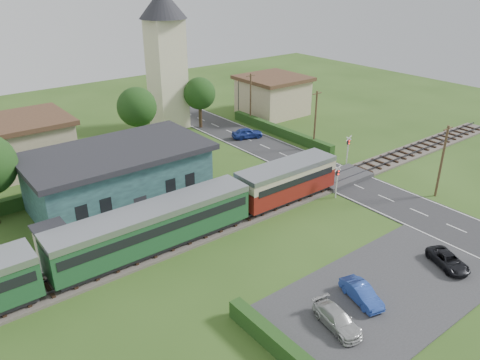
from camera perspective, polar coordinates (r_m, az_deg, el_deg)
ground at (r=41.22m, az=5.20°, el=-4.41°), size 120.00×120.00×0.00m
railway_track at (r=42.46m, az=3.38°, el=-3.25°), size 76.00×3.20×0.49m
road at (r=47.93m, az=14.03°, el=-0.69°), size 6.00×70.00×0.05m
car_park at (r=33.84m, az=17.48°, el=-12.77°), size 17.00×9.00×0.08m
crossing_deck at (r=48.97m, az=12.25°, el=0.31°), size 6.20×3.40×0.45m
platform at (r=39.86m, az=-10.69°, el=-5.50°), size 30.00×3.00×0.45m
equipment_hut at (r=36.82m, az=-21.97°, el=-7.00°), size 2.30×2.30×2.55m
station_building at (r=43.50m, az=-14.53°, el=0.44°), size 16.00×9.00×5.30m
train at (r=34.79m, az=-15.08°, el=-7.04°), size 43.20×2.90×3.40m
church_tower at (r=62.53m, az=-9.09°, el=15.43°), size 6.00×6.00×17.60m
house_west at (r=54.75m, az=-25.44°, el=3.94°), size 10.80×8.80×5.50m
house_east at (r=69.42m, az=4.01°, el=10.31°), size 8.80×8.80×5.50m
hedge_carpark at (r=27.70m, az=5.32°, el=-19.85°), size 0.80×9.00×1.20m
hedge_roadside at (r=60.62m, az=4.86°, el=5.96°), size 0.80×18.00×1.20m
hedge_station at (r=48.18m, az=-16.50°, el=-0.04°), size 22.00×0.80×1.30m
tree_b at (r=56.16m, az=-12.46°, el=8.66°), size 4.60×4.60×7.34m
tree_c at (r=62.64m, az=-4.95°, el=10.45°), size 4.20×4.20×6.78m
utility_pole_b at (r=46.93m, az=23.39°, el=2.19°), size 1.40×0.22×7.00m
utility_pole_c at (r=55.66m, az=9.16°, el=7.30°), size 1.40×0.22×7.00m
utility_pole_d at (r=64.08m, az=1.29°, el=9.91°), size 1.40×0.22×7.00m
crossing_signal_near at (r=44.25m, az=11.77°, el=0.37°), size 0.84×0.28×3.28m
crossing_signal_far at (r=52.25m, az=13.04°, el=4.08°), size 0.84×0.28×3.28m
streetlamp_east at (r=69.11m, az=-0.19°, el=10.51°), size 0.30×0.30×5.15m
car_on_road at (r=59.36m, az=0.89°, el=5.75°), size 4.18×2.76×1.32m
car_park_blue at (r=32.16m, az=14.58°, el=-13.21°), size 2.00×3.63×1.13m
car_park_silver at (r=29.91m, az=11.77°, el=-16.30°), size 2.15×3.91×1.07m
car_park_dark at (r=37.46m, az=24.04°, el=-8.94°), size 2.89×3.90×0.99m
pedestrian_near at (r=41.85m, az=-3.84°, el=-1.78°), size 0.69×0.48×1.82m
pedestrian_far at (r=37.34m, az=-16.72°, el=-6.32°), size 0.78×0.97×1.89m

